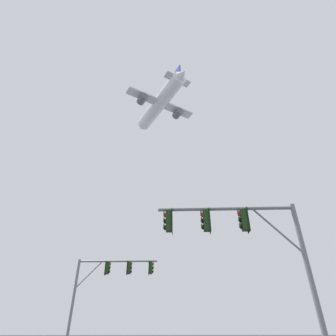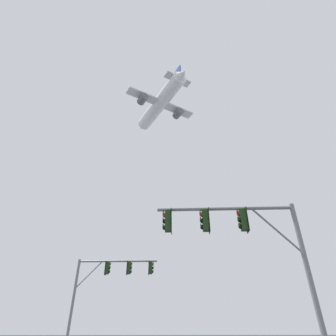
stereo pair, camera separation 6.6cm
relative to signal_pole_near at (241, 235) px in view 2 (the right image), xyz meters
name	(u,v)px [view 2 (the right image)]	position (x,y,z in m)	size (l,w,h in m)	color
signal_pole_near	(241,235)	(0.00, 0.00, 0.00)	(5.90, 0.77, 5.95)	slate
signal_pole_far	(108,277)	(-7.19, 11.74, 0.15)	(6.34, 0.70, 6.13)	slate
airplane	(160,104)	(-3.48, 32.92, 39.44)	(14.85, 19.23, 5.58)	white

